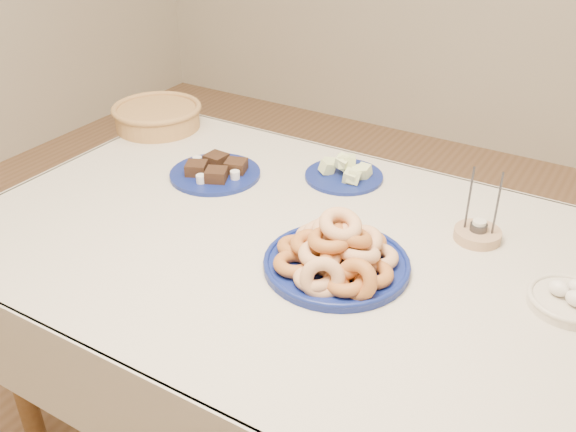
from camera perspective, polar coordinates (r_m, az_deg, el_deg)
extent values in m
cylinder|color=brown|center=(2.43, -8.62, -1.02)|extent=(0.06, 0.06, 0.72)
cylinder|color=brown|center=(2.01, -23.26, -11.16)|extent=(0.06, 0.06, 0.72)
cube|color=beige|center=(1.61, 0.93, -2.61)|extent=(1.70, 1.10, 0.02)
cube|color=beige|center=(2.10, 8.54, 1.45)|extent=(1.70, 0.01, 0.28)
cube|color=beige|center=(1.36, -11.60, -18.16)|extent=(1.70, 0.01, 0.28)
cube|color=beige|center=(2.17, -18.87, 1.02)|extent=(0.01, 1.10, 0.28)
cylinder|color=navy|center=(1.51, 4.33, -4.34)|extent=(0.44, 0.44, 0.02)
torus|color=navy|center=(1.50, 4.34, -4.06)|extent=(0.44, 0.44, 0.01)
torus|color=#C28051|center=(1.50, 7.93, -3.64)|extent=(0.13, 0.13, 0.03)
torus|color=#985022|center=(1.55, 6.95, -2.39)|extent=(0.14, 0.14, 0.04)
torus|color=#985022|center=(1.58, 4.94, -1.58)|extent=(0.12, 0.12, 0.03)
torus|color=#C28051|center=(1.56, 2.48, -1.76)|extent=(0.13, 0.13, 0.03)
torus|color=#985022|center=(1.52, 0.88, -2.78)|extent=(0.10, 0.11, 0.04)
torus|color=#985022|center=(1.46, 0.60, -4.25)|extent=(0.12, 0.12, 0.03)
torus|color=#C28051|center=(1.42, 2.44, -5.44)|extent=(0.10, 0.11, 0.04)
torus|color=#985022|center=(1.41, 5.15, -5.83)|extent=(0.11, 0.11, 0.04)
torus|color=#985022|center=(1.44, 7.45, -5.05)|extent=(0.11, 0.11, 0.04)
torus|color=#C28051|center=(1.50, 6.55, -2.23)|extent=(0.13, 0.13, 0.06)
torus|color=#985022|center=(1.52, 5.06, -1.51)|extent=(0.14, 0.14, 0.04)
torus|color=#C28051|center=(1.52, 3.14, -1.54)|extent=(0.12, 0.13, 0.05)
torus|color=#985022|center=(1.48, 2.12, -2.43)|extent=(0.14, 0.14, 0.04)
torus|color=#C28051|center=(1.44, 2.87, -3.45)|extent=(0.12, 0.12, 0.04)
torus|color=#985022|center=(1.42, 4.78, -3.99)|extent=(0.13, 0.13, 0.06)
torus|color=#C28051|center=(1.45, 6.31, -3.28)|extent=(0.11, 0.12, 0.06)
torus|color=#985022|center=(1.46, 5.66, -1.75)|extent=(0.13, 0.14, 0.07)
torus|color=#C28051|center=(1.48, 4.00, -1.03)|extent=(0.14, 0.14, 0.05)
torus|color=#985022|center=(1.44, 3.71, -2.12)|extent=(0.14, 0.14, 0.04)
torus|color=#C28051|center=(1.44, 4.70, -0.75)|extent=(0.14, 0.14, 0.06)
torus|color=#C28051|center=(1.39, 3.08, -5.60)|extent=(0.12, 0.10, 0.10)
torus|color=#985022|center=(1.39, 6.07, -5.71)|extent=(0.10, 0.07, 0.10)
cylinder|color=navy|center=(1.91, 4.99, 3.54)|extent=(0.29, 0.29, 0.01)
cube|color=#C9DD8C|center=(1.92, 3.67, 4.56)|extent=(0.05, 0.05, 0.04)
cube|color=#C9DD8C|center=(1.88, 4.89, 4.83)|extent=(0.05, 0.04, 0.05)
cube|color=#C9DD8C|center=(1.85, 5.87, 3.48)|extent=(0.05, 0.05, 0.05)
cube|color=#C9DD8C|center=(1.89, 5.10, 4.92)|extent=(0.05, 0.05, 0.04)
cube|color=#C9DD8C|center=(1.88, 5.35, 4.85)|extent=(0.05, 0.05, 0.04)
cube|color=#C9DD8C|center=(1.86, 5.57, 3.51)|extent=(0.04, 0.05, 0.05)
cube|color=#C9DD8C|center=(1.94, 5.24, 4.75)|extent=(0.05, 0.06, 0.05)
cube|color=#C9DD8C|center=(1.95, 5.46, 4.89)|extent=(0.05, 0.05, 0.04)
cube|color=#C9DD8C|center=(1.89, 5.04, 4.89)|extent=(0.04, 0.04, 0.04)
cube|color=#C9DD8C|center=(1.89, 5.05, 4.90)|extent=(0.04, 0.04, 0.04)
cube|color=#C9DD8C|center=(1.88, 4.98, 4.85)|extent=(0.05, 0.05, 0.04)
cube|color=#C9DD8C|center=(1.90, 3.51, 4.34)|extent=(0.06, 0.05, 0.05)
cube|color=#C9DD8C|center=(1.89, 6.76, 3.98)|extent=(0.04, 0.05, 0.04)
cube|color=#C9DD8C|center=(1.88, 6.25, 3.85)|extent=(0.05, 0.05, 0.04)
cylinder|color=navy|center=(1.93, -6.49, 3.74)|extent=(0.29, 0.29, 0.01)
cube|color=black|center=(1.91, -8.14, 4.23)|extent=(0.08, 0.08, 0.03)
cube|color=black|center=(1.87, -6.39, 3.66)|extent=(0.08, 0.08, 0.03)
cube|color=black|center=(1.96, -6.40, 5.00)|extent=(0.06, 0.06, 0.03)
cube|color=black|center=(1.91, -4.64, 4.46)|extent=(0.07, 0.07, 0.03)
cylinder|color=white|center=(1.97, -8.06, 4.89)|extent=(0.03, 0.03, 0.02)
cylinder|color=white|center=(1.86, -7.75, 3.30)|extent=(0.03, 0.03, 0.02)
cylinder|color=white|center=(1.87, -4.73, 3.66)|extent=(0.03, 0.03, 0.02)
cylinder|color=olive|center=(2.29, -11.52, 8.54)|extent=(0.33, 0.33, 0.07)
torus|color=olive|center=(2.28, -11.61, 9.39)|extent=(0.35, 0.35, 0.02)
cylinder|color=#A67F5C|center=(1.67, 16.48, -1.61)|extent=(0.13, 0.13, 0.03)
cylinder|color=#3D3D42|center=(1.66, 16.59, -0.95)|extent=(0.05, 0.05, 0.02)
cylinder|color=silver|center=(1.65, 16.66, -0.55)|extent=(0.04, 0.04, 0.01)
cylinder|color=#3D3D42|center=(1.63, 15.82, 1.57)|extent=(0.01, 0.01, 0.17)
cylinder|color=#3D3D42|center=(1.62, 18.13, 1.06)|extent=(0.01, 0.01, 0.17)
cylinder|color=beige|center=(1.51, 23.65, -7.02)|extent=(0.20, 0.20, 0.02)
torus|color=beige|center=(1.50, 23.74, -6.68)|extent=(0.21, 0.21, 0.01)
ellipsoid|color=white|center=(1.49, 22.94, -5.94)|extent=(0.05, 0.04, 0.03)
ellipsoid|color=white|center=(1.47, 24.25, -6.71)|extent=(0.05, 0.04, 0.03)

